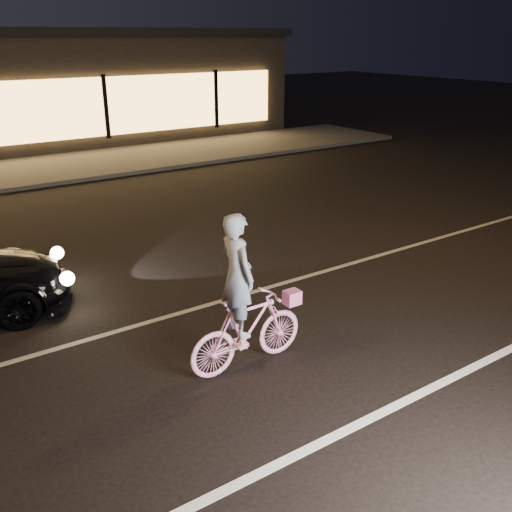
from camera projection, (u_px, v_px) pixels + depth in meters
ground at (206, 391)px, 6.84m from camera, size 90.00×90.00×0.00m
lane_stripe_near at (281, 463)px, 5.69m from camera, size 60.00×0.12×0.01m
lane_stripe_far at (138, 325)px, 8.37m from camera, size 60.00×0.10×0.01m
cyclist at (245, 315)px, 7.09m from camera, size 1.65×0.57×2.08m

